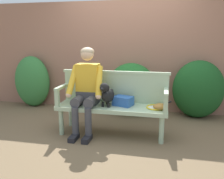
# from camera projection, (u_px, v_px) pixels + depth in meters

# --- Properties ---
(ground_plane) EXTENTS (40.00, 40.00, 0.00)m
(ground_plane) POSITION_uv_depth(u_px,v_px,m) (112.00, 133.00, 3.76)
(ground_plane) COLOR brown
(brick_garden_fence) EXTENTS (8.00, 0.30, 2.17)m
(brick_garden_fence) POSITION_uv_depth(u_px,v_px,m) (127.00, 56.00, 4.94)
(brick_garden_fence) COLOR #936651
(brick_garden_fence) RESTS_ON ground
(hedge_bush_far_right) EXTENTS (0.77, 0.49, 1.08)m
(hedge_bush_far_right) POSITION_uv_depth(u_px,v_px,m) (32.00, 81.00, 5.15)
(hedge_bush_far_right) COLOR #337538
(hedge_bush_far_right) RESTS_ON ground
(hedge_bush_far_left) EXTENTS (0.92, 0.62, 1.07)m
(hedge_bush_far_left) POSITION_uv_depth(u_px,v_px,m) (198.00, 89.00, 4.42)
(hedge_bush_far_left) COLOR #194C1E
(hedge_bush_far_left) RESTS_ON ground
(hedge_bush_mid_right) EXTENTS (0.97, 0.73, 0.99)m
(hedge_bush_mid_right) POSITION_uv_depth(u_px,v_px,m) (131.00, 88.00, 4.68)
(hedge_bush_mid_right) COLOR #1E5B23
(hedge_bush_mid_right) RESTS_ON ground
(garden_bench) EXTENTS (1.67, 0.51, 0.45)m
(garden_bench) POSITION_uv_depth(u_px,v_px,m) (112.00, 109.00, 3.67)
(garden_bench) COLOR #9EB793
(garden_bench) RESTS_ON ground
(bench_backrest) EXTENTS (1.71, 0.06, 0.50)m
(bench_backrest) POSITION_uv_depth(u_px,v_px,m) (115.00, 86.00, 3.82)
(bench_backrest) COLOR #9EB793
(bench_backrest) RESTS_ON garden_bench
(bench_armrest_left_end) EXTENTS (0.06, 0.51, 0.28)m
(bench_armrest_left_end) POSITION_uv_depth(u_px,v_px,m) (60.00, 91.00, 3.70)
(bench_armrest_left_end) COLOR #9EB793
(bench_armrest_left_end) RESTS_ON garden_bench
(bench_armrest_right_end) EXTENTS (0.06, 0.51, 0.28)m
(bench_armrest_right_end) POSITION_uv_depth(u_px,v_px,m) (166.00, 97.00, 3.37)
(bench_armrest_right_end) COLOR #9EB793
(bench_armrest_right_end) RESTS_ON garden_bench
(person_seated) EXTENTS (0.56, 0.66, 1.32)m
(person_seated) POSITION_uv_depth(u_px,v_px,m) (87.00, 87.00, 3.67)
(person_seated) COLOR black
(person_seated) RESTS_ON ground
(dog_on_bench) EXTENTS (0.23, 0.37, 0.37)m
(dog_on_bench) POSITION_uv_depth(u_px,v_px,m) (107.00, 94.00, 3.59)
(dog_on_bench) COLOR black
(dog_on_bench) RESTS_ON garden_bench
(tennis_racket) EXTENTS (0.43, 0.56, 0.03)m
(tennis_racket) POSITION_uv_depth(u_px,v_px,m) (157.00, 107.00, 3.56)
(tennis_racket) COLOR yellow
(tennis_racket) RESTS_ON garden_bench
(baseball_glove) EXTENTS (0.27, 0.24, 0.09)m
(baseball_glove) POSITION_uv_depth(u_px,v_px,m) (161.00, 107.00, 3.45)
(baseball_glove) COLOR #9E6B2D
(baseball_glove) RESTS_ON garden_bench
(sports_bag) EXTENTS (0.33, 0.28, 0.14)m
(sports_bag) POSITION_uv_depth(u_px,v_px,m) (123.00, 101.00, 3.66)
(sports_bag) COLOR #2856A3
(sports_bag) RESTS_ON garden_bench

